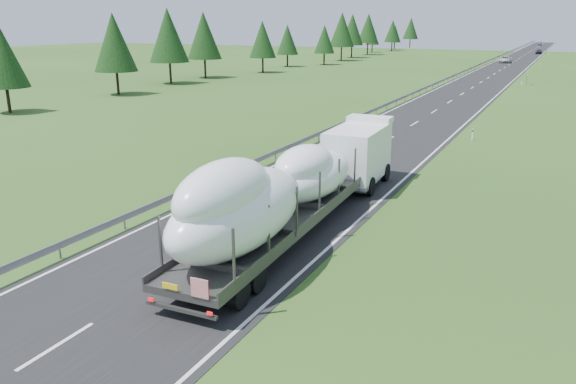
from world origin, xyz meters
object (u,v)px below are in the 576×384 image
at_px(highway_sign, 528,74).
at_px(distant_car_dark, 539,52).
at_px(distant_van, 505,59).
at_px(boat_truck, 292,183).
at_px(distant_car_blue, 540,44).

xyz_separation_m(highway_sign, distant_car_dark, (-3.75, 102.07, -1.05)).
bearing_deg(distant_van, boat_truck, -85.99).
distance_m(highway_sign, distant_car_blue, 179.34).
bearing_deg(highway_sign, distant_car_blue, 92.41).
xyz_separation_m(highway_sign, distant_van, (-8.88, 53.84, -0.99)).
bearing_deg(distant_van, distant_car_dark, 86.18).
height_order(boat_truck, distant_van, boat_truck).
height_order(distant_van, distant_car_blue, distant_van).
relative_size(boat_truck, distant_car_blue, 5.03).
xyz_separation_m(highway_sign, boat_truck, (-4.84, -76.95, 0.72)).
distance_m(boat_truck, distant_car_blue, 256.15).
xyz_separation_m(boat_truck, distant_car_blue, (-2.69, 256.13, -1.82)).
relative_size(highway_sign, distant_car_blue, 0.61).
bearing_deg(boat_truck, distant_car_blue, 90.60).
xyz_separation_m(distant_van, distant_car_dark, (5.12, 48.23, -0.06)).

